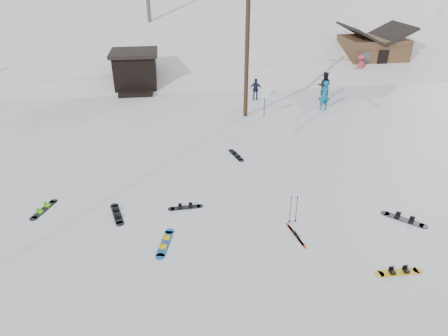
{
  "coord_description": "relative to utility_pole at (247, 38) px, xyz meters",
  "views": [
    {
      "loc": [
        -2.58,
        -9.16,
        8.82
      ],
      "look_at": [
        -0.65,
        4.66,
        1.4
      ],
      "focal_mm": 32.0,
      "sensor_mm": 36.0,
      "label": 1
    }
  ],
  "objects": [
    {
      "name": "board_scatter_d",
      "position": [
        3.88,
        -11.83,
        -4.65
      ],
      "size": [
        1.32,
        1.3,
        0.12
      ],
      "rotation": [
        0.0,
        0.0,
        -0.78
      ],
      "color": "black",
      "rests_on": "ground"
    },
    {
      "name": "utility_pole",
      "position": [
        0.0,
        0.0,
        0.0
      ],
      "size": [
        2.0,
        0.26,
        9.0
      ],
      "color": "#3A2819",
      "rests_on": "ground"
    },
    {
      "name": "skier_teal",
      "position": [
        5.17,
        0.38,
        -3.72
      ],
      "size": [
        0.78,
        0.6,
        1.92
      ],
      "primitive_type": "imported",
      "rotation": [
        0.0,
        0.0,
        3.37
      ],
      "color": "#0D648A",
      "rests_on": "ground"
    },
    {
      "name": "lift_hut",
      "position": [
        -7.0,
        6.94,
        -3.32
      ],
      "size": [
        3.4,
        4.1,
        2.75
      ],
      "color": "black",
      "rests_on": "ground"
    },
    {
      "name": "ridge_right",
      "position": [
        36.0,
        36.0,
        -15.68
      ],
      "size": [
        45.66,
        93.98,
        54.59
      ],
      "primitive_type": "cube",
      "rotation": [
        0.21,
        -0.05,
        -0.12
      ],
      "color": "white",
      "rests_on": "ground"
    },
    {
      "name": "board_scatter_f",
      "position": [
        -1.5,
        -5.51,
        -4.65
      ],
      "size": [
        0.6,
        1.47,
        0.11
      ],
      "rotation": [
        0.0,
        0.0,
        1.83
      ],
      "color": "black",
      "rests_on": "ground"
    },
    {
      "name": "ski_poles",
      "position": [
        -0.35,
        -11.38,
        -4.09
      ],
      "size": [
        0.32,
        0.08,
        1.15
      ],
      "color": "black",
      "rests_on": "ground"
    },
    {
      "name": "cabin",
      "position": [
        13.0,
        10.0,
        -3.2
      ],
      "size": [
        5.39,
        4.4,
        3.77
      ],
      "color": "brown",
      "rests_on": "ground"
    },
    {
      "name": "skier_pink",
      "position": [
        10.91,
        7.51,
        -3.76
      ],
      "size": [
        1.36,
        1.08,
        1.84
      ],
      "primitive_type": "imported",
      "rotation": [
        0.0,
        0.0,
        3.53
      ],
      "color": "#BE434F",
      "rests_on": "ground"
    },
    {
      "name": "hero_snowboard",
      "position": [
        -5.09,
        -12.0,
        -4.65
      ],
      "size": [
        0.65,
        1.65,
        0.12
      ],
      "rotation": [
        0.0,
        0.0,
        1.32
      ],
      "color": "blue",
      "rests_on": "ground"
    },
    {
      "name": "board_scatter_a",
      "position": [
        -4.26,
        -9.85,
        -4.66
      ],
      "size": [
        1.4,
        0.31,
        0.1
      ],
      "rotation": [
        0.0,
        0.0,
        0.04
      ],
      "color": "black",
      "rests_on": "ground"
    },
    {
      "name": "board_scatter_e",
      "position": [
        2.2,
        -14.46,
        -4.65
      ],
      "size": [
        1.57,
        0.31,
        0.11
      ],
      "rotation": [
        0.0,
        0.0,
        -0.01
      ],
      "color": "yellow",
      "rests_on": "ground"
    },
    {
      "name": "skier_dark",
      "position": [
        5.96,
        2.48,
        -3.73
      ],
      "size": [
        1.13,
        1.03,
        1.9
      ],
      "primitive_type": "imported",
      "rotation": [
        0.0,
        0.0,
        2.73
      ],
      "color": "black",
      "rests_on": "ground"
    },
    {
      "name": "ground",
      "position": [
        -2.0,
        -14.0,
        -4.68
      ],
      "size": [
        200.0,
        200.0,
        0.0
      ],
      "primitive_type": "plane",
      "color": "white",
      "rests_on": "ground"
    },
    {
      "name": "skier_navy",
      "position": [
        1.28,
        2.99,
        -3.93
      ],
      "size": [
        0.95,
        0.64,
        1.49
      ],
      "primitive_type": "imported",
      "rotation": [
        0.0,
        0.0,
        2.8
      ],
      "color": "#191D3F",
      "rests_on": "ground"
    },
    {
      "name": "hero_skis",
      "position": [
        -0.46,
        -12.18,
        -4.66
      ],
      "size": [
        0.34,
        1.53,
        0.08
      ],
      "rotation": [
        0.0,
        0.0,
        0.16
      ],
      "color": "#C13813",
      "rests_on": "ground"
    },
    {
      "name": "board_scatter_b",
      "position": [
        -6.91,
        -9.96,
        -4.65
      ],
      "size": [
        0.64,
        1.6,
        0.11
      ],
      "rotation": [
        0.0,
        0.0,
        1.83
      ],
      "color": "black",
      "rests_on": "ground"
    },
    {
      "name": "trail_sign",
      "position": [
        1.1,
        -0.42,
        -3.41
      ],
      "size": [
        0.5,
        0.09,
        1.85
      ],
      "color": "#595B60",
      "rests_on": "ground"
    },
    {
      "name": "ski_slope",
      "position": [
        -2.0,
        41.0,
        -16.68
      ],
      "size": [
        60.0,
        85.24,
        65.97
      ],
      "primitive_type": "cube",
      "rotation": [
        0.31,
        0.0,
        0.0
      ],
      "color": "white",
      "rests_on": "ground"
    },
    {
      "name": "board_scatter_c",
      "position": [
        -9.79,
        -9.23,
        -4.65
      ],
      "size": [
        0.77,
        1.45,
        0.11
      ],
      "rotation": [
        0.0,
        0.0,
        1.18
      ],
      "color": "black",
      "rests_on": "ground"
    },
    {
      "name": "treeline_crest",
      "position": [
        -2.0,
        72.0,
        -4.68
      ],
      "size": [
        50.0,
        6.0,
        10.0
      ],
      "primitive_type": null,
      "color": "black",
      "rests_on": "ski_slope"
    }
  ]
}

